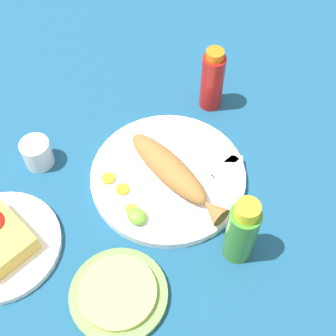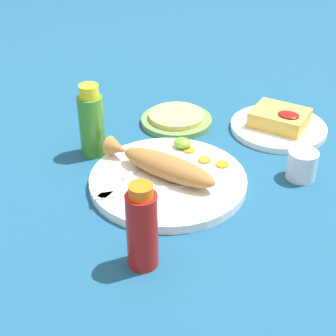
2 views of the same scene
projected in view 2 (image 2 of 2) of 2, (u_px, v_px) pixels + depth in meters
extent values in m
plane|color=navy|center=(168.00, 184.00, 1.01)|extent=(4.00, 4.00, 0.00)
cylinder|color=white|center=(168.00, 180.00, 1.00)|extent=(0.31, 0.31, 0.02)
ellipsoid|color=#996633|center=(168.00, 167.00, 0.99)|extent=(0.21, 0.07, 0.04)
cone|color=#996633|center=(117.00, 148.00, 1.04)|extent=(0.05, 0.04, 0.04)
cube|color=silver|center=(161.00, 188.00, 0.96)|extent=(0.09, 0.09, 0.00)
cube|color=silver|center=(112.00, 195.00, 0.94)|extent=(0.06, 0.06, 0.00)
cube|color=silver|center=(140.00, 166.00, 1.03)|extent=(0.01, 0.11, 0.00)
cube|color=silver|center=(112.00, 189.00, 0.96)|extent=(0.02, 0.07, 0.00)
cylinder|color=orange|center=(205.00, 160.00, 1.04)|extent=(0.03, 0.03, 0.00)
cylinder|color=orange|center=(222.00, 164.00, 1.03)|extent=(0.03, 0.03, 0.00)
cylinder|color=orange|center=(189.00, 150.00, 1.08)|extent=(0.02, 0.02, 0.00)
ellipsoid|color=#6BB233|center=(182.00, 143.00, 1.09)|extent=(0.04, 0.03, 0.02)
cylinder|color=#B21914|center=(142.00, 231.00, 0.79)|extent=(0.05, 0.05, 0.13)
cylinder|color=orange|center=(141.00, 191.00, 0.74)|extent=(0.04, 0.04, 0.02)
cylinder|color=#3D8428|center=(92.00, 126.00, 1.07)|extent=(0.05, 0.05, 0.13)
cylinder|color=yellow|center=(89.00, 91.00, 1.03)|extent=(0.04, 0.04, 0.03)
cylinder|color=silver|center=(302.00, 165.00, 1.01)|extent=(0.06, 0.06, 0.06)
cylinder|color=white|center=(301.00, 172.00, 1.02)|extent=(0.05, 0.05, 0.03)
cylinder|color=white|center=(278.00, 128.00, 1.19)|extent=(0.22, 0.22, 0.01)
cube|color=gold|center=(280.00, 118.00, 1.17)|extent=(0.12, 0.10, 0.04)
ellipsoid|color=#AD140F|center=(289.00, 115.00, 1.14)|extent=(0.05, 0.04, 0.01)
cylinder|color=#6B9E4C|center=(176.00, 121.00, 1.22)|extent=(0.17, 0.17, 0.01)
cylinder|color=#E0C666|center=(177.00, 116.00, 1.21)|extent=(0.13, 0.13, 0.01)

